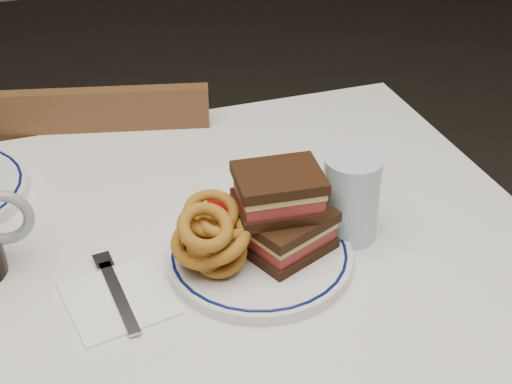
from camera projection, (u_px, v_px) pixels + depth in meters
name	position (u px, v px, depth m)	size (l,w,h in m)	color
dining_table	(105.00, 346.00, 0.97)	(1.27, 0.87, 0.75)	silver
chair_far	(123.00, 229.00, 1.51)	(0.46, 0.46, 0.83)	#472817
main_plate	(259.00, 255.00, 0.95)	(0.25, 0.25, 0.02)	silver
reuben_sandwich	(283.00, 212.00, 0.92)	(0.14, 0.12, 0.11)	black
onion_rings_main	(213.00, 238.00, 0.90)	(0.12, 0.11, 0.12)	brown
ketchup_ramekin	(223.00, 216.00, 0.98)	(0.06, 0.06, 0.04)	silver
water_glass	(351.00, 197.00, 0.97)	(0.08, 0.08, 0.12)	#ABCADD
napkin_fork	(118.00, 297.00, 0.89)	(0.14, 0.17, 0.01)	white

